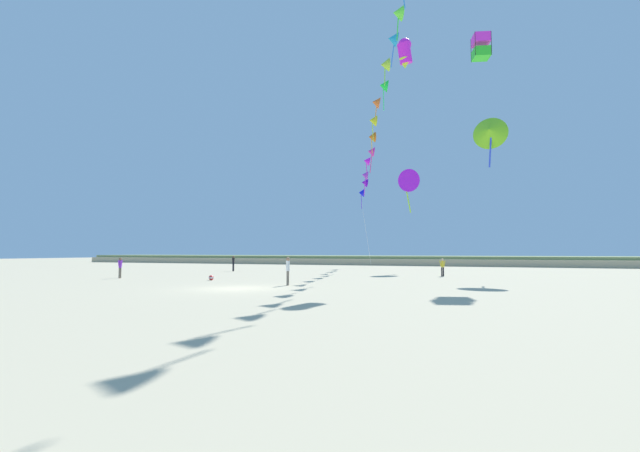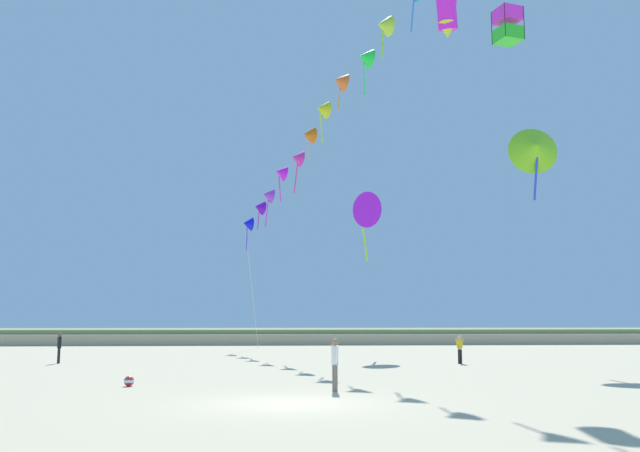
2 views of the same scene
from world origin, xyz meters
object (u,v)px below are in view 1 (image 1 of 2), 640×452
at_px(person_near_left, 443,266).
at_px(large_kite_low_lead, 481,47).
at_px(person_mid_center, 120,266).
at_px(large_kite_mid_trail, 405,52).
at_px(person_near_right, 233,262).
at_px(large_kite_outer_drift, 408,180).
at_px(large_kite_high_solo, 490,131).
at_px(beach_ball, 211,278).
at_px(person_far_left, 288,269).

distance_m(person_near_left, large_kite_low_lead, 18.46).
distance_m(person_mid_center, large_kite_mid_trail, 26.83).
bearing_deg(person_mid_center, person_near_right, 83.18).
height_order(large_kite_mid_trail, large_kite_outer_drift, large_kite_mid_trail).
relative_size(person_near_right, large_kite_mid_trail, 0.71).
relative_size(large_kite_low_lead, large_kite_high_solo, 0.48).
bearing_deg(large_kite_low_lead, large_kite_mid_trail, -129.40).
bearing_deg(person_near_left, large_kite_high_solo, -23.51).
xyz_separation_m(person_near_left, beach_ball, (-14.87, -11.09, -0.68)).
relative_size(person_near_left, large_kite_outer_drift, 0.32).
distance_m(person_far_left, large_kite_mid_trail, 18.20).
xyz_separation_m(person_near_left, person_mid_center, (-22.84, -11.68, 0.06)).
height_order(large_kite_high_solo, beach_ball, large_kite_high_solo).
bearing_deg(large_kite_low_lead, person_near_right, 176.87).
xyz_separation_m(person_near_right, large_kite_outer_drift, (17.18, 5.91, 8.48)).
bearing_deg(person_far_left, person_mid_center, 174.02).
xyz_separation_m(person_near_left, large_kite_high_solo, (3.87, -1.68, 10.47)).
distance_m(person_near_right, large_kite_outer_drift, 20.05).
bearing_deg(person_near_right, person_near_left, -4.22).
height_order(person_far_left, large_kite_mid_trail, large_kite_mid_trail).
relative_size(person_near_right, person_far_left, 0.94).
distance_m(large_kite_low_lead, large_kite_high_solo, 7.92).
distance_m(person_near_left, beach_ball, 18.56).
height_order(person_near_left, large_kite_outer_drift, large_kite_outer_drift).
relative_size(person_near_left, person_far_left, 0.87).
bearing_deg(large_kite_mid_trail, person_far_left, -129.70).
relative_size(large_kite_low_lead, beach_ball, 5.50).
xyz_separation_m(person_near_right, large_kite_high_solo, (25.12, -3.25, 10.40)).
xyz_separation_m(person_near_left, large_kite_outer_drift, (-4.08, 7.47, 8.56)).
bearing_deg(person_near_left, person_mid_center, -152.92).
xyz_separation_m(person_far_left, large_kite_mid_trail, (5.95, 7.17, 15.63)).
height_order(person_near_left, person_far_left, person_far_left).
bearing_deg(beach_ball, large_kite_mid_trail, 20.98).
xyz_separation_m(person_near_right, beach_ball, (6.39, -12.66, -0.75)).
xyz_separation_m(person_mid_center, large_kite_mid_trail, (21.03, 5.59, 15.71)).
bearing_deg(large_kite_mid_trail, large_kite_high_solo, 37.81).
distance_m(person_near_left, person_near_right, 21.32).
bearing_deg(person_mid_center, large_kite_outer_drift, 45.59).
relative_size(person_mid_center, large_kite_outer_drift, 0.34).
xyz_separation_m(large_kite_outer_drift, beach_ball, (-10.79, -18.57, -9.24)).
height_order(person_mid_center, person_far_left, person_far_left).
relative_size(person_near_left, large_kite_mid_trail, 0.65).
xyz_separation_m(large_kite_mid_trail, large_kite_outer_drift, (-2.26, 13.56, -7.20)).
height_order(person_near_left, large_kite_high_solo, large_kite_high_solo).
relative_size(person_near_right, large_kite_high_solo, 0.39).
bearing_deg(person_near_left, large_kite_mid_trail, -106.60).
height_order(person_near_left, beach_ball, person_near_left).
xyz_separation_m(person_far_left, large_kite_low_lead, (11.14, 13.48, 18.01)).
height_order(person_mid_center, beach_ball, person_mid_center).
distance_m(large_kite_high_solo, large_kite_outer_drift, 12.27).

